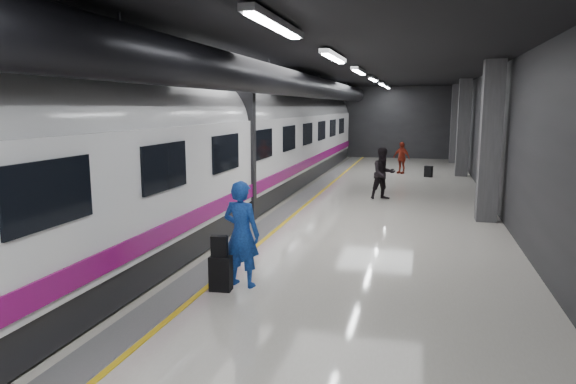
% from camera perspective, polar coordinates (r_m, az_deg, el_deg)
% --- Properties ---
extents(ground, '(40.00, 40.00, 0.00)m').
position_cam_1_polar(ground, '(14.00, 3.11, -3.87)').
color(ground, beige).
rests_on(ground, ground).
extents(platform_hall, '(10.02, 40.02, 4.51)m').
position_cam_1_polar(platform_hall, '(14.62, 2.88, 10.67)').
color(platform_hall, black).
rests_on(platform_hall, ground).
extents(train, '(3.05, 38.00, 4.05)m').
position_cam_1_polar(train, '(14.66, -9.39, 4.81)').
color(train, black).
rests_on(train, ground).
extents(traveler_main, '(0.78, 0.58, 1.94)m').
position_cam_1_polar(traveler_main, '(9.28, -5.19, -4.65)').
color(traveler_main, blue).
rests_on(traveler_main, ground).
extents(suitcase_main, '(0.40, 0.27, 0.62)m').
position_cam_1_polar(suitcase_main, '(9.25, -7.48, -8.97)').
color(suitcase_main, black).
rests_on(suitcase_main, ground).
extents(shoulder_bag, '(0.31, 0.21, 0.38)m').
position_cam_1_polar(shoulder_bag, '(9.11, -7.66, -5.99)').
color(shoulder_bag, black).
rests_on(shoulder_bag, suitcase_main).
extents(traveler_far_a, '(1.11, 1.04, 1.82)m').
position_cam_1_polar(traveler_far_a, '(18.30, 10.53, 2.03)').
color(traveler_far_a, black).
rests_on(traveler_far_a, ground).
extents(traveler_far_b, '(0.97, 0.78, 1.54)m').
position_cam_1_polar(traveler_far_b, '(25.71, 12.48, 3.74)').
color(traveler_far_b, '#992F16').
rests_on(traveler_far_b, ground).
extents(suitcase_far, '(0.41, 0.35, 0.51)m').
position_cam_1_polar(suitcase_far, '(24.71, 15.34, 2.21)').
color(suitcase_far, black).
rests_on(suitcase_far, ground).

